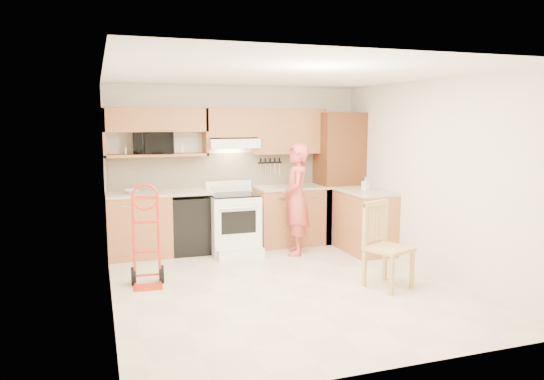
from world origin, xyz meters
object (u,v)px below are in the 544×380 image
microwave (153,143)px  dining_chair (389,245)px  hand_truck (147,241)px  range (234,219)px  person (296,199)px

microwave → dining_chair: 3.70m
hand_truck → dining_chair: (2.71, -0.97, -0.05)m
range → hand_truck: (-1.39, -1.16, 0.04)m
microwave → person: size_ratio=0.35×
person → hand_truck: 2.41m
dining_chair → person: bearing=83.0°
range → person: bearing=-20.8°
person → dining_chair: bearing=33.0°
hand_truck → microwave: bearing=84.0°
microwave → range: 1.63m
hand_truck → range: bearing=44.0°
person → hand_truck: bearing=-51.1°
microwave → dining_chair: microwave is taller
microwave → range: size_ratio=0.55×
person → hand_truck: (-2.24, -0.84, -0.26)m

